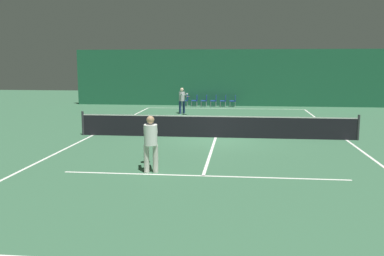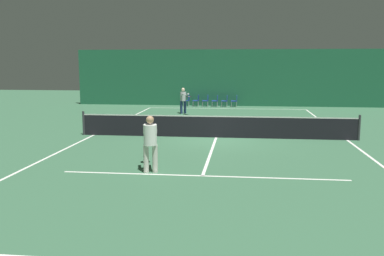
{
  "view_description": "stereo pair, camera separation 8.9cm",
  "coord_description": "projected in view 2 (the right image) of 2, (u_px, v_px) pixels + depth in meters",
  "views": [
    {
      "loc": [
        1.0,
        -18.26,
        3.21
      ],
      "look_at": [
        -0.62,
        -3.69,
        0.97
      ],
      "focal_mm": 40.0,
      "sensor_mm": 36.0,
      "label": 1
    },
    {
      "loc": [
        1.09,
        -18.25,
        3.21
      ],
      "look_at": [
        -0.62,
        -3.69,
        0.97
      ],
      "focal_mm": 40.0,
      "sensor_mm": 36.0,
      "label": 2
    }
  ],
  "objects": [
    {
      "name": "court_line_service_near",
      "position": [
        203.0,
        176.0,
        12.24
      ],
      "size": [
        8.25,
        0.1,
        0.0
      ],
      "color": "white",
      "rests_on": "ground"
    },
    {
      "name": "courtside_chair_3",
      "position": [
        216.0,
        100.0,
        31.66
      ],
      "size": [
        0.44,
        0.44,
        0.84
      ],
      "rotation": [
        0.0,
        0.0,
        -1.57
      ],
      "color": "#99999E",
      "rests_on": "ground"
    },
    {
      "name": "courtside_chair_2",
      "position": [
        206.0,
        100.0,
        31.74
      ],
      "size": [
        0.44,
        0.44,
        0.84
      ],
      "rotation": [
        0.0,
        0.0,
        -1.57
      ],
      "color": "#99999E",
      "rests_on": "ground"
    },
    {
      "name": "player_near",
      "position": [
        150.0,
        139.0,
        12.52
      ],
      "size": [
        0.64,
        1.4,
        1.69
      ],
      "rotation": [
        0.0,
        0.0,
        1.79
      ],
      "color": "beige",
      "rests_on": "ground"
    },
    {
      "name": "courtside_chair_1",
      "position": [
        197.0,
        100.0,
        31.83
      ],
      "size": [
        0.44,
        0.44,
        0.84
      ],
      "rotation": [
        0.0,
        0.0,
        -1.57
      ],
      "color": "#99999E",
      "rests_on": "ground"
    },
    {
      "name": "ground_plane",
      "position": [
        216.0,
        138.0,
        18.53
      ],
      "size": [
        60.0,
        60.0,
        0.0
      ],
      "primitive_type": "plane",
      "color": "#386647"
    },
    {
      "name": "player_far",
      "position": [
        183.0,
        99.0,
        27.12
      ],
      "size": [
        0.96,
        1.34,
        1.64
      ],
      "rotation": [
        0.0,
        0.0,
        -1.06
      ],
      "color": "navy",
      "rests_on": "ground"
    },
    {
      "name": "court_line_sideline_right",
      "position": [
        347.0,
        140.0,
        17.89
      ],
      "size": [
        0.1,
        23.8,
        0.0
      ],
      "color": "white",
      "rests_on": "ground"
    },
    {
      "name": "backdrop_curtain",
      "position": [
        228.0,
        78.0,
        31.86
      ],
      "size": [
        23.0,
        0.12,
        4.19
      ],
      "color": "#1E5B3D",
      "rests_on": "ground"
    },
    {
      "name": "court_line_centre",
      "position": [
        216.0,
        137.0,
        18.53
      ],
      "size": [
        0.1,
        12.8,
        0.0
      ],
      "color": "white",
      "rests_on": "ground"
    },
    {
      "name": "court_line_sideline_left",
      "position": [
        94.0,
        135.0,
        19.16
      ],
      "size": [
        0.1,
        23.8,
        0.0
      ],
      "color": "white",
      "rests_on": "ground"
    },
    {
      "name": "courtside_chair_4",
      "position": [
        225.0,
        100.0,
        31.58
      ],
      "size": [
        0.44,
        0.44,
        0.84
      ],
      "rotation": [
        0.0,
        0.0,
        -1.57
      ],
      "color": "#99999E",
      "rests_on": "ground"
    },
    {
      "name": "courtside_chair_0",
      "position": [
        187.0,
        100.0,
        31.91
      ],
      "size": [
        0.44,
        0.44,
        0.84
      ],
      "rotation": [
        0.0,
        0.0,
        -1.57
      ],
      "color": "#99999E",
      "rests_on": "ground"
    },
    {
      "name": "court_line_baseline_far",
      "position": [
        226.0,
        109.0,
        30.21
      ],
      "size": [
        11.0,
        0.1,
        0.0
      ],
      "color": "white",
      "rests_on": "ground"
    },
    {
      "name": "courtside_chair_5",
      "position": [
        235.0,
        100.0,
        31.5
      ],
      "size": [
        0.44,
        0.44,
        0.84
      ],
      "rotation": [
        0.0,
        0.0,
        -1.57
      ],
      "color": "#99999E",
      "rests_on": "ground"
    },
    {
      "name": "court_line_service_far",
      "position": [
        223.0,
        119.0,
        24.81
      ],
      "size": [
        8.25,
        0.1,
        0.0
      ],
      "color": "white",
      "rests_on": "ground"
    },
    {
      "name": "tennis_net",
      "position": [
        216.0,
        126.0,
        18.45
      ],
      "size": [
        12.0,
        0.1,
        1.07
      ],
      "color": "black",
      "rests_on": "ground"
    }
  ]
}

